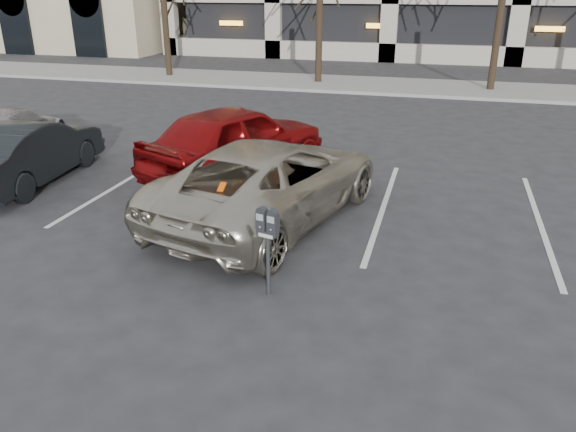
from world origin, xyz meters
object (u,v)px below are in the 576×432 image
at_px(car_dark, 28,151).
at_px(car_silver, 7,134).
at_px(parking_meter, 268,230).
at_px(car_red, 236,139).
at_px(suv_silver, 270,180).

distance_m(car_dark, car_silver, 2.17).
bearing_deg(parking_meter, car_red, 129.82).
xyz_separation_m(suv_silver, car_dark, (-5.61, 0.59, -0.06)).
distance_m(suv_silver, car_red, 2.74).
distance_m(parking_meter, car_silver, 9.29).
distance_m(car_red, car_dark, 4.44).
relative_size(parking_meter, car_red, 0.27).
bearing_deg(parking_meter, suv_silver, 121.39).
height_order(suv_silver, car_red, car_red).
xyz_separation_m(suv_silver, car_red, (-1.51, 2.28, 0.06)).
xyz_separation_m(car_red, car_dark, (-4.10, -1.69, -0.12)).
relative_size(suv_silver, car_silver, 1.34).
bearing_deg(car_red, car_silver, 26.06).
height_order(parking_meter, car_silver, parking_meter).
bearing_deg(car_red, parking_meter, 137.81).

